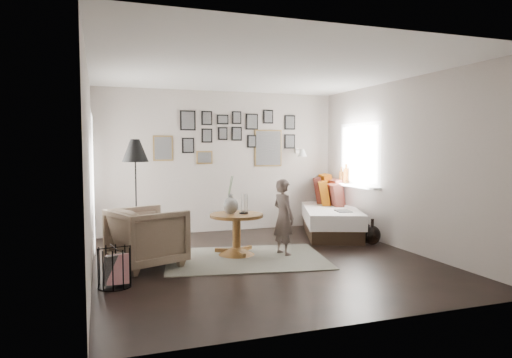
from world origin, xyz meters
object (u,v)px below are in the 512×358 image
object	(u,v)px
child	(283,217)
demijohn_large	(363,233)
demijohn_small	(372,235)
vase	(231,202)
armchair	(147,237)
floor_lamp	(135,155)
pedestal_table	(237,236)
magazine_basket	(115,267)
daybed	(328,215)

from	to	relation	value
child	demijohn_large	bearing A→B (deg)	-94.29
demijohn_large	demijohn_small	world-z (taller)	demijohn_large
vase	armchair	size ratio (longest dim) A/B	0.64
floor_lamp	demijohn_small	size ratio (longest dim) A/B	4.02
pedestal_table	child	bearing A→B (deg)	-16.82
vase	magazine_basket	xyz separation A→B (m)	(-1.64, -1.01, -0.56)
daybed	demijohn_small	distance (m)	1.19
magazine_basket	child	xyz separation A→B (m)	(2.38, 0.79, 0.33)
armchair	child	xyz separation A→B (m)	(1.94, 0.02, 0.17)
armchair	demijohn_small	distance (m)	3.57
vase	demijohn_large	world-z (taller)	vase
pedestal_table	daybed	xyz separation A→B (m)	(2.09, 1.14, 0.05)
floor_lamp	magazine_basket	size ratio (longest dim) A/B	3.77
vase	demijohn_large	bearing A→B (deg)	2.01
magazine_basket	child	size ratio (longest dim) A/B	0.40
magazine_basket	demijohn_small	bearing A→B (deg)	13.58
armchair	child	size ratio (longest dim) A/B	0.77
armchair	magazine_basket	xyz separation A→B (m)	(-0.44, -0.77, -0.17)
magazine_basket	daybed	bearing A→B (deg)	29.19
magazine_basket	demijohn_small	distance (m)	4.11
pedestal_table	demijohn_small	size ratio (longest dim) A/B	1.84
pedestal_table	vase	bearing A→B (deg)	165.96
armchair	demijohn_small	xyz separation A→B (m)	(3.56, 0.19, -0.23)
child	daybed	bearing A→B (deg)	-62.19
vase	armchair	bearing A→B (deg)	-169.04
daybed	floor_lamp	size ratio (longest dim) A/B	1.36
pedestal_table	vase	world-z (taller)	vase
vase	child	world-z (taller)	vase
daybed	armchair	bearing A→B (deg)	-137.35
daybed	child	distance (m)	1.97
armchair	demijohn_small	bearing A→B (deg)	-108.78
floor_lamp	armchair	bearing A→B (deg)	-86.40
demijohn_large	child	size ratio (longest dim) A/B	0.41
vase	daybed	distance (m)	2.48
vase	demijohn_small	distance (m)	2.43
child	vase	bearing A→B (deg)	58.24
demijohn_large	vase	bearing A→B (deg)	-177.99
pedestal_table	vase	xyz separation A→B (m)	(-0.08, 0.02, 0.50)
vase	floor_lamp	xyz separation A→B (m)	(-1.27, 0.73, 0.68)
pedestal_table	armchair	size ratio (longest dim) A/B	0.90
daybed	magazine_basket	xyz separation A→B (m)	(-3.81, -2.13, -0.11)
demijohn_small	child	distance (m)	1.68
pedestal_table	magazine_basket	xyz separation A→B (m)	(-1.72, -0.99, -0.06)
floor_lamp	demijohn_large	size ratio (longest dim) A/B	3.66
vase	daybed	xyz separation A→B (m)	(2.17, 1.12, -0.45)
pedestal_table	demijohn_large	size ratio (longest dim) A/B	1.68
daybed	demijohn_small	world-z (taller)	daybed
demijohn_large	child	world-z (taller)	child
demijohn_small	magazine_basket	bearing A→B (deg)	-166.42
armchair	child	world-z (taller)	child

